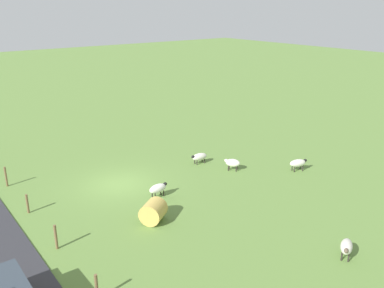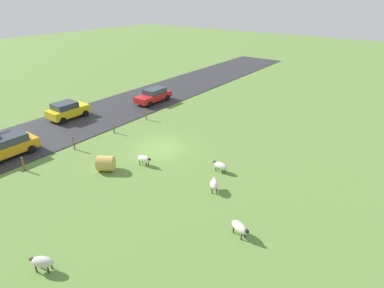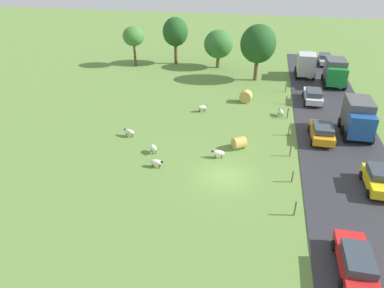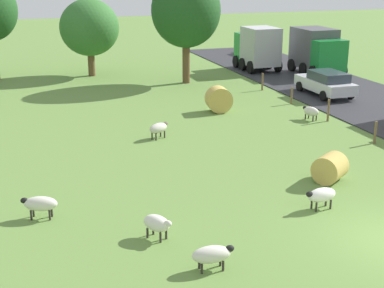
# 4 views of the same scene
# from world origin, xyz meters

# --- Properties ---
(ground_plane) EXTENTS (160.00, 160.00, 0.00)m
(ground_plane) POSITION_xyz_m (0.00, 0.00, 0.00)
(ground_plane) COLOR olive
(sheep_0) EXTENTS (0.96, 1.05, 0.77)m
(sheep_0) POSITION_xyz_m (-6.85, 2.48, 0.51)
(sheep_0) COLOR silver
(sheep_0) RESTS_ON ground_plane
(sheep_1) EXTENTS (1.20, 0.58, 0.77)m
(sheep_1) POSITION_xyz_m (-0.92, 2.80, 0.51)
(sheep_1) COLOR white
(sheep_1) RESTS_ON ground_plane
(sheep_2) EXTENTS (1.26, 0.83, 0.78)m
(sheep_2) POSITION_xyz_m (-10.14, 5.08, 0.52)
(sheep_2) COLOR silver
(sheep_2) RESTS_ON ground_plane
(sheep_4) EXTENTS (1.19, 0.96, 0.78)m
(sheep_4) POSITION_xyz_m (-4.09, 12.49, 0.52)
(sheep_4) COLOR beige
(sheep_4) RESTS_ON ground_plane
(sheep_5) EXTENTS (1.23, 0.57, 0.72)m
(sheep_5) POSITION_xyz_m (-5.89, 0.23, 0.47)
(sheep_5) COLOR silver
(sheep_5) RESTS_ON ground_plane
(hay_bale_1) EXTENTS (1.57, 1.56, 1.10)m
(hay_bale_1) POSITION_xyz_m (0.75, 4.95, 0.55)
(hay_bale_1) COLOR tan
(hay_bale_1) RESTS_ON ground_plane
(fence_post_0) EXTENTS (0.12, 0.12, 1.22)m
(fence_post_0) POSITION_xyz_m (5.40, -3.83, 0.61)
(fence_post_0) COLOR brown
(fence_post_0) RESTS_ON ground_plane
(fence_post_1) EXTENTS (0.12, 0.12, 1.04)m
(fence_post_1) POSITION_xyz_m (5.40, 0.28, 0.52)
(fence_post_1) COLOR brown
(fence_post_1) RESTS_ON ground_plane
(fence_post_2) EXTENTS (0.12, 0.12, 1.17)m
(fence_post_2) POSITION_xyz_m (5.40, 4.39, 0.58)
(fence_post_2) COLOR brown
(fence_post_2) RESTS_ON ground_plane
(fence_post_3) EXTENTS (0.12, 0.12, 1.07)m
(fence_post_3) POSITION_xyz_m (5.40, 8.50, 0.53)
(fence_post_3) COLOR brown
(fence_post_3) RESTS_ON ground_plane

